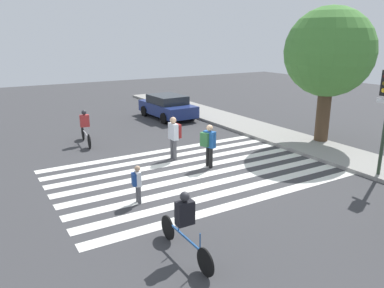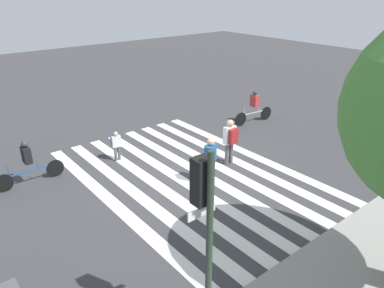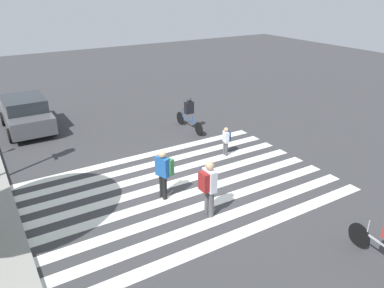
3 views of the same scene
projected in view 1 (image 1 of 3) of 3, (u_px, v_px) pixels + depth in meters
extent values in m
plane|color=#38383A|center=(193.00, 173.00, 13.77)|extent=(60.00, 60.00, 0.00)
cube|color=gray|center=(311.00, 146.00, 16.84)|extent=(36.00, 2.50, 0.14)
cube|color=silver|center=(157.00, 152.00, 16.23)|extent=(0.43, 10.00, 0.01)
cube|color=silver|center=(166.00, 157.00, 15.53)|extent=(0.43, 10.00, 0.01)
cube|color=silver|center=(176.00, 163.00, 14.83)|extent=(0.43, 10.00, 0.01)
cube|color=silver|center=(187.00, 169.00, 14.12)|extent=(0.43, 10.00, 0.01)
cube|color=silver|center=(199.00, 176.00, 13.42)|extent=(0.43, 10.00, 0.01)
cube|color=silver|center=(212.00, 184.00, 12.71)|extent=(0.43, 10.00, 0.01)
cube|color=silver|center=(227.00, 192.00, 12.01)|extent=(0.43, 10.00, 0.01)
cube|color=silver|center=(244.00, 202.00, 11.31)|extent=(0.43, 10.00, 0.01)
sphere|color=gold|center=(384.00, 90.00, 12.21)|extent=(0.15, 0.15, 0.15)
cylinder|color=#4C3826|center=(323.00, 115.00, 17.23)|extent=(0.62, 0.62, 2.70)
sphere|color=#478438|center=(329.00, 52.00, 16.45)|extent=(3.93, 3.93, 3.93)
cylinder|color=black|center=(208.00, 156.00, 14.34)|extent=(0.15, 0.15, 0.79)
cylinder|color=black|center=(211.00, 158.00, 14.17)|extent=(0.15, 0.15, 0.79)
cube|color=#1E5199|center=(210.00, 139.00, 14.06)|extent=(0.50, 0.35, 0.62)
sphere|color=tan|center=(210.00, 128.00, 13.94)|extent=(0.25, 0.25, 0.25)
cube|color=#2D6638|center=(205.00, 140.00, 14.03)|extent=(0.38, 0.27, 0.52)
cylinder|color=#4C4C51|center=(137.00, 193.00, 11.27)|extent=(0.11, 0.11, 0.56)
cylinder|color=#4C4C51|center=(139.00, 195.00, 11.15)|extent=(0.11, 0.11, 0.56)
cube|color=silver|center=(138.00, 178.00, 11.07)|extent=(0.35, 0.20, 0.44)
sphere|color=tan|center=(137.00, 169.00, 10.98)|extent=(0.18, 0.18, 0.18)
cube|color=navy|center=(134.00, 179.00, 10.99)|extent=(0.26, 0.16, 0.37)
cylinder|color=#4C4C51|center=(172.00, 149.00, 15.28)|extent=(0.16, 0.16, 0.83)
cylinder|color=#4C4C51|center=(175.00, 150.00, 15.10)|extent=(0.16, 0.16, 0.83)
cube|color=silver|center=(173.00, 131.00, 14.98)|extent=(0.49, 0.22, 0.66)
sphere|color=tan|center=(173.00, 120.00, 14.86)|extent=(0.26, 0.26, 0.26)
cube|color=maroon|center=(178.00, 131.00, 15.08)|extent=(0.36, 0.17, 0.55)
cylinder|color=black|center=(89.00, 141.00, 16.62)|extent=(0.66, 0.10, 0.66)
cylinder|color=black|center=(83.00, 133.00, 18.04)|extent=(0.66, 0.10, 0.66)
cube|color=#B2B2B7|center=(86.00, 133.00, 17.28)|extent=(1.38, 0.17, 0.04)
cylinder|color=#B2B2B7|center=(84.00, 129.00, 17.48)|extent=(0.03, 0.03, 0.32)
cylinder|color=#B2B2B7|center=(88.00, 132.00, 16.69)|extent=(0.03, 0.03, 0.40)
cube|color=#B73333|center=(85.00, 121.00, 17.12)|extent=(0.28, 0.42, 0.55)
sphere|color=#333338|center=(84.00, 112.00, 17.01)|extent=(0.22, 0.22, 0.22)
cylinder|color=black|center=(205.00, 262.00, 7.77)|extent=(0.62, 0.04, 0.62)
cylinder|color=black|center=(168.00, 228.00, 9.17)|extent=(0.62, 0.04, 0.62)
cube|color=#1E4C8C|center=(185.00, 237.00, 8.42)|extent=(1.45, 0.04, 0.04)
cylinder|color=#1E4C8C|center=(178.00, 225.00, 8.62)|extent=(0.03, 0.03, 0.32)
cylinder|color=#1E4C8C|center=(200.00, 242.00, 7.84)|extent=(0.03, 0.03, 0.40)
cube|color=black|center=(185.00, 213.00, 8.26)|extent=(0.24, 0.40, 0.55)
sphere|color=#333338|center=(185.00, 196.00, 8.15)|extent=(0.22, 0.22, 0.22)
cube|color=navy|center=(167.00, 109.00, 22.80)|extent=(4.22, 2.05, 0.67)
cube|color=#23282D|center=(167.00, 99.00, 22.64)|extent=(2.34, 1.84, 0.48)
cylinder|color=black|center=(192.00, 115.00, 22.32)|extent=(0.65, 0.22, 0.64)
cylinder|color=black|center=(164.00, 118.00, 21.35)|extent=(0.65, 0.22, 0.64)
cylinder|color=black|center=(170.00, 108.00, 24.41)|extent=(0.65, 0.22, 0.64)
cylinder|color=black|center=(144.00, 111.00, 23.43)|extent=(0.65, 0.22, 0.64)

